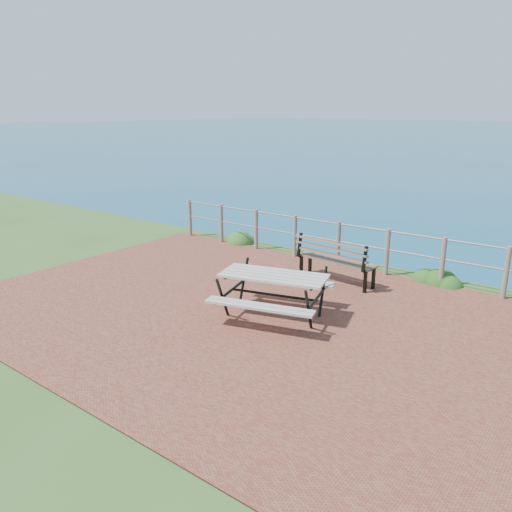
{
  "coord_description": "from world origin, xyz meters",
  "views": [
    {
      "loc": [
        5.03,
        -6.34,
        3.39
      ],
      "look_at": [
        -0.4,
        0.83,
        0.75
      ],
      "focal_mm": 35.0,
      "sensor_mm": 36.0,
      "label": 1
    }
  ],
  "objects": [
    {
      "name": "ground",
      "position": [
        0.0,
        0.0,
        0.0
      ],
      "size": [
        10.0,
        7.0,
        0.12
      ],
      "primitive_type": "cube",
      "color": "brown",
      "rests_on": "ground"
    },
    {
      "name": "picnic_table",
      "position": [
        0.52,
        0.1,
        0.48
      ],
      "size": [
        1.89,
        1.48,
        0.74
      ],
      "rotation": [
        0.0,
        0.0,
        0.28
      ],
      "color": "#9A978A",
      "rests_on": "ground"
    },
    {
      "name": "shrub_lip_west",
      "position": [
        -2.99,
        3.74,
        0.0
      ],
      "size": [
        0.77,
        0.77,
        0.51
      ],
      "primitive_type": "ellipsoid",
      "color": "#2A5720",
      "rests_on": "ground"
    },
    {
      "name": "safety_railing",
      "position": [
        0.0,
        3.35,
        0.57
      ],
      "size": [
        9.4,
        0.1,
        1.0
      ],
      "color": "#6B5B4C",
      "rests_on": "ground"
    },
    {
      "name": "park_bench",
      "position": [
        0.52,
        2.31,
        0.62
      ],
      "size": [
        1.69,
        0.57,
        0.94
      ],
      "rotation": [
        0.0,
        0.0,
        -0.1
      ],
      "color": "brown",
      "rests_on": "ground"
    },
    {
      "name": "shrub_lip_east",
      "position": [
        2.21,
        3.75,
        0.0
      ],
      "size": [
        0.88,
        0.88,
        0.66
      ],
      "primitive_type": "ellipsoid",
      "color": "#1F4816",
      "rests_on": "ground"
    }
  ]
}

